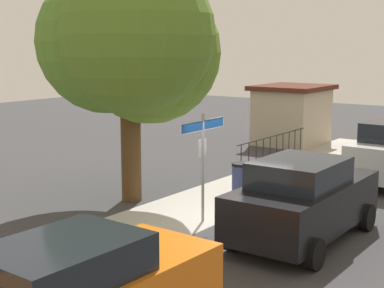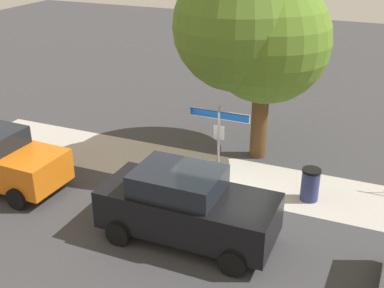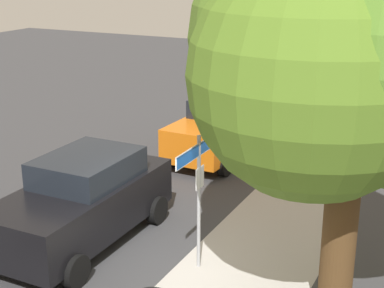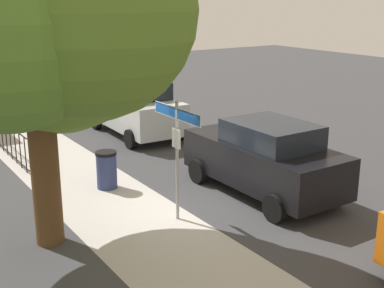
{
  "view_description": "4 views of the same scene",
  "coord_description": "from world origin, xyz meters",
  "px_view_note": "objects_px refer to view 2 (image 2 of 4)",
  "views": [
    {
      "loc": [
        -11.9,
        -7.5,
        4.32
      ],
      "look_at": [
        -0.78,
        0.51,
        1.98
      ],
      "focal_mm": 54.34,
      "sensor_mm": 36.0,
      "label": 1
    },
    {
      "loc": [
        3.86,
        -11.74,
        7.41
      ],
      "look_at": [
        -1.04,
        -0.21,
        1.66
      ],
      "focal_mm": 45.69,
      "sensor_mm": 36.0,
      "label": 2
    },
    {
      "loc": [
        8.61,
        4.79,
        5.79
      ],
      "look_at": [
        -1.4,
        -0.21,
        2.16
      ],
      "focal_mm": 54.2,
      "sensor_mm": 36.0,
      "label": 3
    },
    {
      "loc": [
        -9.61,
        6.04,
        4.82
      ],
      "look_at": [
        -0.68,
        0.15,
        1.75
      ],
      "focal_mm": 48.65,
      "sensor_mm": 36.0,
      "label": 4
    }
  ],
  "objects_px": {
    "street_sign": "(219,130)",
    "shade_tree": "(256,30)",
    "car_black": "(186,206)",
    "trash_bin": "(310,184)"
  },
  "relations": [
    {
      "from": "trash_bin",
      "to": "car_black",
      "type": "bearing_deg",
      "value": -129.05
    },
    {
      "from": "street_sign",
      "to": "shade_tree",
      "type": "distance_m",
      "value": 3.47
    },
    {
      "from": "car_black",
      "to": "trash_bin",
      "type": "height_order",
      "value": "car_black"
    },
    {
      "from": "street_sign",
      "to": "trash_bin",
      "type": "height_order",
      "value": "street_sign"
    },
    {
      "from": "shade_tree",
      "to": "trash_bin",
      "type": "distance_m",
      "value": 4.98
    },
    {
      "from": "car_black",
      "to": "trash_bin",
      "type": "bearing_deg",
      "value": 50.81
    },
    {
      "from": "street_sign",
      "to": "shade_tree",
      "type": "relative_size",
      "value": 0.41
    },
    {
      "from": "street_sign",
      "to": "shade_tree",
      "type": "xyz_separation_m",
      "value": [
        0.24,
        2.48,
        2.41
      ]
    },
    {
      "from": "street_sign",
      "to": "trash_bin",
      "type": "distance_m",
      "value": 3.08
    },
    {
      "from": "shade_tree",
      "to": "car_black",
      "type": "relative_size",
      "value": 1.49
    }
  ]
}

